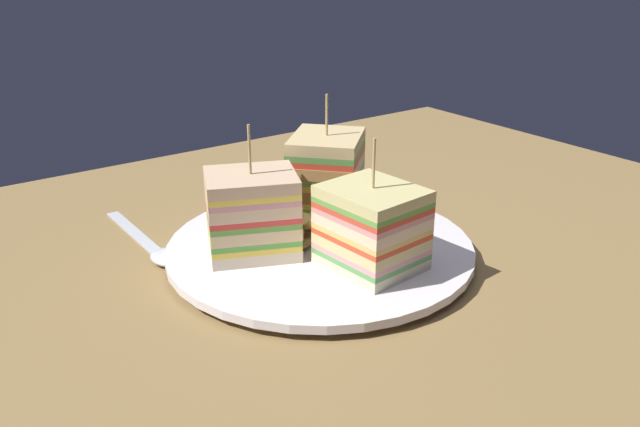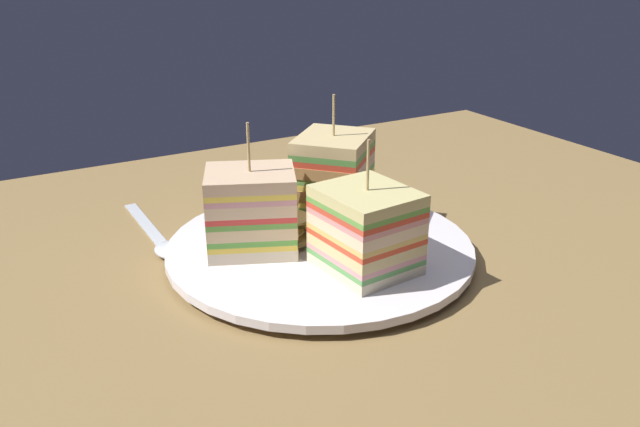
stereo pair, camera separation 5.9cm
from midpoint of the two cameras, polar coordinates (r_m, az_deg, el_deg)
ground_plane at (r=61.30cm, az=2.77°, el=-4.63°), size 101.96×75.43×1.80cm
plate at (r=60.53cm, az=2.80°, el=-3.16°), size 28.25×28.25×1.39cm
sandwich_wedge_0 at (r=64.30cm, az=3.78°, el=3.06°), size 10.15×10.08×12.58cm
sandwich_wedge_1 at (r=57.85cm, az=-3.07°, el=0.16°), size 9.70×8.93×11.74cm
sandwich_wedge_2 at (r=54.78cm, az=7.10°, el=-1.49°), size 7.49×8.41×11.33cm
chip_pile at (r=60.19cm, az=0.23°, el=-1.46°), size 7.53×6.78×3.02cm
spoon at (r=63.88cm, az=-10.99°, el=-2.57°), size 2.79×16.37×1.00cm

